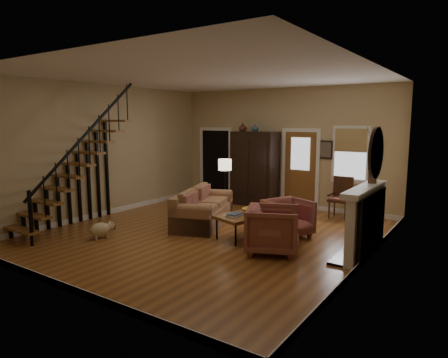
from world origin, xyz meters
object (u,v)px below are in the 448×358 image
Objects in this scene: armoire at (255,169)px; side_chair at (340,198)px; coffee_table at (247,226)px; floor_lamp at (225,188)px; armchair_right at (288,218)px; sofa at (203,208)px; armchair_left at (273,229)px.

side_chair is at bearing -4.48° from armoire.
coffee_table is 2.04m from floor_lamp.
coffee_table is at bearing 155.29° from armchair_right.
armchair_right is (2.03, 0.25, 0.00)m from sofa.
armoire reaches higher than armchair_right.
sofa is at bearing 167.17° from coffee_table.
floor_lamp is 2.88m from side_chair.
side_chair is (0.18, 3.27, 0.08)m from armchair_left.
side_chair is (2.55, -0.20, -0.54)m from armoire.
sofa is 1.62× the size of coffee_table.
armoire is 3.27m from armchair_right.
armchair_right is (2.16, -2.37, -0.66)m from armoire.
armoire reaches higher than coffee_table.
armchair_left reaches higher than armchair_right.
floor_lamp is (-0.08, 1.03, 0.33)m from sofa.
armchair_left is at bearing -40.31° from sofa.
armchair_left is (2.37, -3.47, -0.62)m from armoire.
armchair_right is 0.59× the size of floor_lamp.
armoire is at bearing 91.56° from floor_lamp.
coffee_table is 0.89× the size of floor_lamp.
armchair_left reaches higher than sofa.
coffee_table is at bearing -62.83° from armoire.
side_chair reaches higher than coffee_table.
armoire is 1.63m from floor_lamp.
armchair_right reaches higher than coffee_table.
side_chair is (1.05, 2.73, 0.26)m from coffee_table.
armchair_right reaches higher than sofa.
armoire is at bearing 73.20° from sofa.
sofa is at bearing -85.26° from floor_lamp.
armoire reaches higher than sofa.
armchair_left is 0.65× the size of floor_lamp.
armoire is 2.44× the size of armchair_right.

